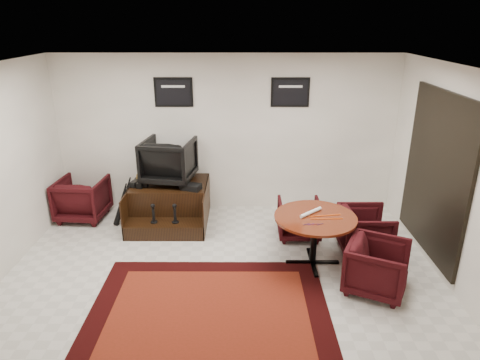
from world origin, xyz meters
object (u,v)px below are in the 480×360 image
object	(u,v)px
shine_chair	(169,159)
table_chair_window	(365,228)
armchair_side	(82,197)
table_chair_back	(299,217)
table_chair_corner	(377,265)
meeting_table	(315,222)
shine_podium	(170,204)

from	to	relation	value
shine_chair	table_chair_window	distance (m)	3.40
armchair_side	table_chair_back	size ratio (longest dim) A/B	1.20
armchair_side	table_chair_corner	distance (m)	5.02
shine_chair	meeting_table	xyz separation A→B (m)	(2.27, -1.55, -0.43)
shine_chair	armchair_side	bearing A→B (deg)	11.21
table_chair_back	table_chair_corner	distance (m)	1.70
meeting_table	table_chair_back	bearing A→B (deg)	97.00
shine_podium	shine_chair	world-z (taller)	shine_chair
armchair_side	table_chair_corner	bearing A→B (deg)	159.09
armchair_side	meeting_table	bearing A→B (deg)	163.05
armchair_side	shine_podium	bearing A→B (deg)	-178.86
meeting_table	table_chair_back	size ratio (longest dim) A/B	1.70
shine_chair	shine_podium	bearing A→B (deg)	99.42
table_chair_corner	shine_podium	bearing A→B (deg)	80.78
shine_chair	table_chair_corner	world-z (taller)	shine_chair
shine_chair	table_chair_corner	distance (m)	3.78
armchair_side	table_chair_back	world-z (taller)	armchair_side
shine_chair	table_chair_window	bearing A→B (deg)	168.74
table_chair_back	meeting_table	bearing A→B (deg)	97.57
table_chair_back	table_chair_window	distance (m)	1.05
meeting_table	shine_chair	bearing A→B (deg)	145.70
shine_podium	table_chair_corner	distance (m)	3.63
table_chair_corner	table_chair_back	bearing A→B (deg)	54.12
table_chair_back	table_chair_window	xyz separation A→B (m)	(0.94, -0.46, 0.03)
table_chair_window	table_chair_corner	bearing A→B (deg)	172.58
shine_podium	shine_chair	distance (m)	0.80
shine_chair	table_chair_back	xyz separation A→B (m)	(2.17, -0.71, -0.76)
shine_chair	table_chair_window	size ratio (longest dim) A/B	1.14
shine_chair	table_chair_corner	size ratio (longest dim) A/B	1.12
shine_podium	armchair_side	size ratio (longest dim) A/B	1.65
shine_podium	table_chair_corner	xyz separation A→B (m)	(2.99, -2.06, 0.07)
shine_podium	table_chair_back	distance (m)	2.25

